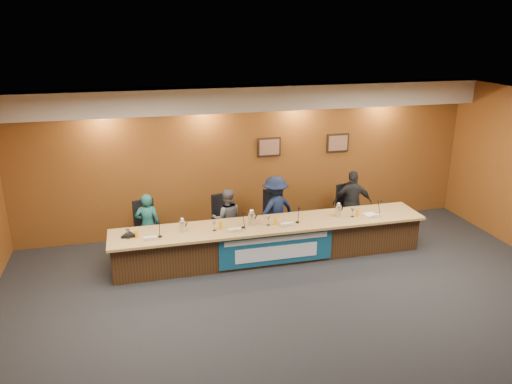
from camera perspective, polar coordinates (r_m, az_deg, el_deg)
floor at (r=7.98m, az=6.52°, el=-14.85°), size 10.00×10.00×0.00m
ceiling at (r=6.76m, az=7.52°, el=8.36°), size 10.00×8.00×0.04m
wall_back at (r=10.84m, az=-0.59°, el=3.79°), size 10.00×0.04×3.20m
soffit at (r=10.34m, az=-0.28°, el=10.69°), size 10.00×0.50×0.50m
dais_body at (r=9.81m, az=1.67°, el=-5.65°), size 6.00×0.80×0.70m
dais_top at (r=9.61m, az=1.77°, el=-3.73°), size 6.10×0.95×0.05m
banner at (r=9.43m, az=2.36°, el=-6.49°), size 2.20×0.02×0.65m
banner_text_upper at (r=9.34m, az=2.40°, el=-5.42°), size 2.00×0.01×0.10m
banner_text_lower at (r=9.46m, az=2.38°, el=-6.96°), size 1.60×0.01×0.28m
wall_photo_left at (r=10.85m, az=1.51°, el=5.16°), size 0.52×0.04×0.42m
wall_photo_right at (r=11.38m, az=9.32°, el=5.56°), size 0.52×0.04×0.42m
panelist_a at (r=10.00m, az=-12.26°, el=-3.73°), size 0.49×0.34×1.30m
panelist_b at (r=10.16m, az=-3.34°, el=-3.05°), size 0.66×0.54×1.26m
panelist_c at (r=10.35m, az=2.18°, el=-2.06°), size 1.07×0.84×1.45m
panelist_d at (r=10.95m, az=10.95°, el=-1.26°), size 0.91×0.57×1.44m
office_chair_a at (r=10.16m, az=-12.22°, el=-4.40°), size 0.59×0.59×0.08m
office_chair_b at (r=10.31m, az=-3.43°, el=-3.63°), size 0.59×0.59×0.08m
office_chair_c at (r=10.53m, az=2.02°, el=-3.12°), size 0.56×0.56×0.08m
office_chair_d at (r=11.11m, az=10.66°, el=-2.24°), size 0.61×0.61×0.08m
nameplate_a at (r=9.03m, az=-11.99°, el=-5.22°), size 0.24×0.08×0.10m
microphone_a at (r=9.17m, az=-10.92°, el=-5.01°), size 0.07×0.07×0.02m
juice_glass_a at (r=9.19m, az=-13.48°, el=-4.69°), size 0.06×0.06×0.15m
water_glass_a at (r=9.19m, az=-14.45°, el=-4.67°), size 0.08×0.08×0.18m
nameplate_b at (r=9.19m, az=-2.34°, el=-4.37°), size 0.24×0.08×0.10m
microphone_b at (r=9.39m, az=-1.46°, el=-4.06°), size 0.07×0.07×0.02m
juice_glass_b at (r=9.34m, az=-4.11°, el=-3.81°), size 0.06×0.06×0.15m
water_glass_b at (r=9.27m, az=-4.79°, el=-3.91°), size 0.08×0.08×0.18m
nameplate_c at (r=9.45m, az=3.67°, el=-3.71°), size 0.24×0.08×0.10m
microphone_c at (r=9.66m, az=4.76°, el=-3.46°), size 0.07×0.07×0.02m
juice_glass_c at (r=9.52m, az=2.26°, el=-3.33°), size 0.06×0.06×0.15m
water_glass_c at (r=9.47m, az=1.40°, el=-3.33°), size 0.08×0.08×0.18m
nameplate_d at (r=10.11m, az=13.52°, el=-2.69°), size 0.24×0.08×0.10m
microphone_d at (r=10.28m, az=13.72°, el=-2.55°), size 0.07×0.07×0.02m
juice_glass_d at (r=10.10m, az=11.56°, el=-2.37°), size 0.06×0.06×0.15m
water_glass_d at (r=10.06m, az=10.97°, el=-2.34°), size 0.08×0.08×0.18m
carafe_left at (r=9.28m, az=-8.41°, el=-3.88°), size 0.11×0.11×0.22m
carafe_mid at (r=9.47m, az=-0.51°, el=-3.09°), size 0.13×0.13×0.26m
carafe_right at (r=10.01m, az=9.39°, el=-2.15°), size 0.11×0.11×0.24m
speakerphone at (r=9.31m, az=-14.32°, el=-4.79°), size 0.32×0.32×0.05m
paper_stack at (r=10.26m, az=13.04°, el=-2.58°), size 0.26×0.33×0.01m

